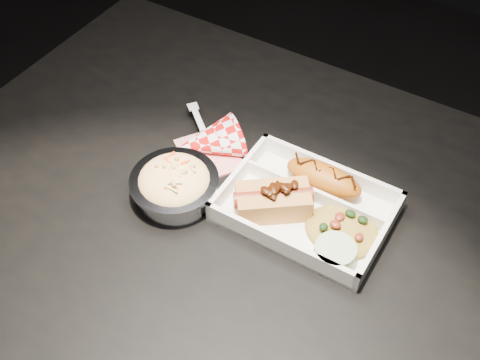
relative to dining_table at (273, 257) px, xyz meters
name	(u,v)px	position (x,y,z in m)	size (l,w,h in m)	color
dining_table	(273,257)	(0.00, 0.00, 0.00)	(1.20, 0.80, 0.75)	black
food_tray	(307,209)	(0.03, 0.04, 0.10)	(0.25, 0.18, 0.04)	white
fried_pastry	(324,178)	(0.03, 0.10, 0.12)	(0.13, 0.05, 0.04)	#AA5611
hotdog	(273,199)	(-0.01, 0.01, 0.12)	(0.12, 0.11, 0.06)	#C38242
fried_rice_mound	(343,226)	(0.10, 0.03, 0.11)	(0.11, 0.09, 0.03)	#AD8A32
cupcake_liner	(335,254)	(0.11, -0.02, 0.11)	(0.06, 0.06, 0.03)	#A6BE90
foil_coleslaw_cup	(175,184)	(-0.16, -0.04, 0.12)	(0.14, 0.14, 0.07)	silver
napkin_fork	(207,142)	(-0.18, 0.08, 0.11)	(0.16, 0.15, 0.10)	red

